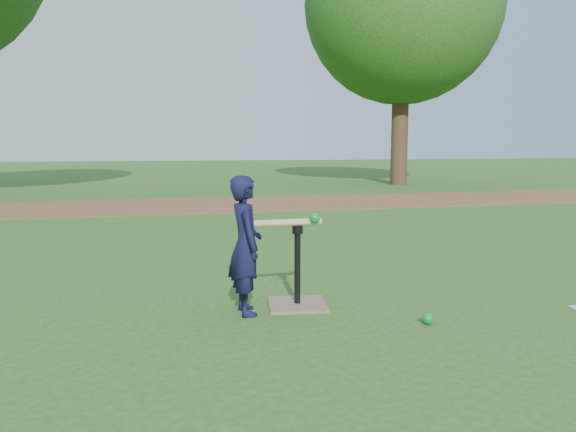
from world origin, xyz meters
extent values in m
plane|color=#285116|center=(0.00, 0.00, 0.00)|extent=(80.00, 80.00, 0.00)
cube|color=brown|center=(0.00, 7.50, 0.01)|extent=(24.00, 3.00, 0.01)
imported|color=black|center=(-0.21, 0.03, 0.50)|extent=(0.26, 0.38, 1.00)
sphere|color=#0C8524|center=(0.95, -0.52, 0.04)|extent=(0.08, 0.08, 0.08)
cube|color=#7B684E|center=(0.20, 0.12, 0.01)|extent=(0.49, 0.49, 0.02)
cylinder|color=black|center=(0.20, 0.12, 0.30)|extent=(0.05, 0.05, 0.55)
cylinder|color=black|center=(0.20, 0.12, 0.58)|extent=(0.08, 0.08, 0.06)
cylinder|color=tan|center=(0.08, 0.10, 0.64)|extent=(0.60, 0.07, 0.05)
sphere|color=tan|center=(-0.22, 0.06, 0.64)|extent=(0.06, 0.06, 0.06)
sphere|color=#0C8524|center=(0.32, 0.07, 0.67)|extent=(0.08, 0.08, 0.08)
cylinder|color=#382316|center=(6.50, 12.00, 1.71)|extent=(0.50, 0.50, 3.42)
sphere|color=#285B19|center=(6.50, 12.00, 5.30)|extent=(5.80, 5.80, 5.80)
camera|label=1|loc=(-0.84, -3.88, 1.21)|focal=35.00mm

